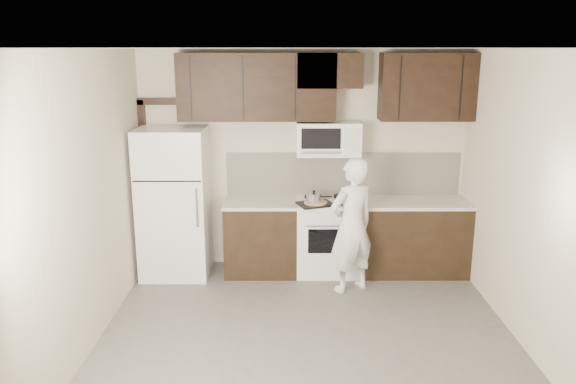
{
  "coord_description": "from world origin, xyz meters",
  "views": [
    {
      "loc": [
        -0.2,
        -4.61,
        2.7
      ],
      "look_at": [
        -0.19,
        0.9,
        1.29
      ],
      "focal_mm": 35.0,
      "sensor_mm": 36.0,
      "label": 1
    }
  ],
  "objects_px": {
    "stove": "(327,236)",
    "person": "(352,226)",
    "refrigerator": "(175,203)",
    "microwave": "(328,139)"
  },
  "relations": [
    {
      "from": "stove",
      "to": "person",
      "type": "relative_size",
      "value": 0.61
    },
    {
      "from": "refrigerator",
      "to": "person",
      "type": "distance_m",
      "value": 2.14
    },
    {
      "from": "microwave",
      "to": "refrigerator",
      "type": "height_order",
      "value": "microwave"
    },
    {
      "from": "stove",
      "to": "refrigerator",
      "type": "relative_size",
      "value": 0.52
    },
    {
      "from": "stove",
      "to": "person",
      "type": "height_order",
      "value": "person"
    },
    {
      "from": "stove",
      "to": "refrigerator",
      "type": "bearing_deg",
      "value": -178.49
    },
    {
      "from": "microwave",
      "to": "refrigerator",
      "type": "xyz_separation_m",
      "value": [
        -1.85,
        -0.17,
        -0.75
      ]
    },
    {
      "from": "stove",
      "to": "microwave",
      "type": "height_order",
      "value": "microwave"
    },
    {
      "from": "stove",
      "to": "person",
      "type": "distance_m",
      "value": 0.68
    },
    {
      "from": "stove",
      "to": "person",
      "type": "bearing_deg",
      "value": -67.7
    }
  ]
}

